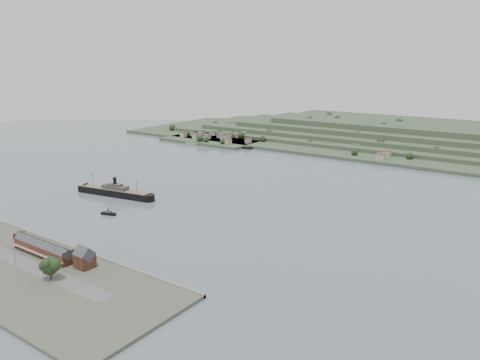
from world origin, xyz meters
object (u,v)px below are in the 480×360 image
Objects in this scene: tugboat at (108,213)px; fig_tree at (50,266)px; gabled_building at (84,258)px; terrace_row at (43,248)px; steamship at (112,191)px.

tugboat is 0.98× the size of fig_tree.
gabled_building is 106.87m from tugboat.
fig_tree reaches higher than terrace_row.
tugboat is (42.63, -39.94, -2.61)m from steamship.
steamship reaches higher than fig_tree.
fig_tree is (34.76, -17.56, 3.54)m from terrace_row.
steamship is at bearing 134.42° from gabled_building.
terrace_row is at bearing -57.38° from steamship.
fig_tree is at bearing -26.80° from terrace_row.
steamship is at bearing 128.96° from fig_tree.
terrace_row is 89.38m from tugboat.
tugboat is at bearing 133.08° from gabled_building.
fig_tree reaches higher than tugboat.
gabled_building is (37.50, 4.02, 1.34)m from terrace_row.
terrace_row is 4.12× the size of tugboat.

